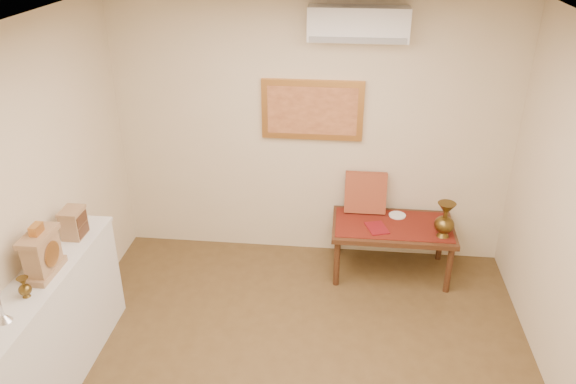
# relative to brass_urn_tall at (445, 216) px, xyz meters

# --- Properties ---
(ceiling) EXTENTS (4.50, 4.50, 0.00)m
(ceiling) POSITION_rel_brass_urn_tall_xyz_m (-1.31, -1.71, 1.93)
(ceiling) COLOR silver
(ceiling) RESTS_ON ground
(wall_back) EXTENTS (4.00, 0.02, 2.70)m
(wall_back) POSITION_rel_brass_urn_tall_xyz_m (-1.31, 0.54, 0.58)
(wall_back) COLOR beige
(wall_back) RESTS_ON ground
(candlestick) EXTENTS (0.11, 0.11, 0.22)m
(candlestick) POSITION_rel_brass_urn_tall_xyz_m (-3.12, -2.10, 0.32)
(candlestick) COLOR silver
(candlestick) RESTS_ON display_ledge
(brass_urn_small) EXTENTS (0.09, 0.09, 0.20)m
(brass_urn_small) POSITION_rel_brass_urn_tall_xyz_m (-3.10, -1.84, 0.31)
(brass_urn_small) COLOR brown
(brass_urn_small) RESTS_ON display_ledge
(table_cloth) EXTENTS (1.14, 0.59, 0.01)m
(table_cloth) POSITION_rel_brass_urn_tall_xyz_m (-0.46, 0.17, -0.22)
(table_cloth) COLOR maroon
(table_cloth) RESTS_ON low_table
(brass_urn_tall) EXTENTS (0.19, 0.19, 0.43)m
(brass_urn_tall) POSITION_rel_brass_urn_tall_xyz_m (0.00, 0.00, 0.00)
(brass_urn_tall) COLOR brown
(brass_urn_tall) RESTS_ON table_cloth
(plate) EXTENTS (0.17, 0.17, 0.01)m
(plate) POSITION_rel_brass_urn_tall_xyz_m (-0.41, 0.35, -0.21)
(plate) COLOR silver
(plate) RESTS_ON table_cloth
(menu) EXTENTS (0.25, 0.29, 0.01)m
(menu) POSITION_rel_brass_urn_tall_xyz_m (-0.62, 0.07, -0.21)
(menu) COLOR maroon
(menu) RESTS_ON table_cloth
(cushion) EXTENTS (0.42, 0.19, 0.43)m
(cushion) POSITION_rel_brass_urn_tall_xyz_m (-0.74, 0.43, -0.00)
(cushion) COLOR maroon
(cushion) RESTS_ON table_cloth
(display_ledge) EXTENTS (0.37, 2.02, 0.98)m
(display_ledge) POSITION_rel_brass_urn_tall_xyz_m (-3.13, -1.71, -0.28)
(display_ledge) COLOR silver
(display_ledge) RESTS_ON floor
(mantel_clock) EXTENTS (0.17, 0.36, 0.41)m
(mantel_clock) POSITION_rel_brass_urn_tall_xyz_m (-3.10, -1.56, 0.38)
(mantel_clock) COLOR #9F7851
(mantel_clock) RESTS_ON display_ledge
(wooden_chest) EXTENTS (0.16, 0.21, 0.24)m
(wooden_chest) POSITION_rel_brass_urn_tall_xyz_m (-3.12, -1.04, 0.33)
(wooden_chest) COLOR #9F7851
(wooden_chest) RESTS_ON display_ledge
(low_table) EXTENTS (1.20, 0.70, 0.55)m
(low_table) POSITION_rel_brass_urn_tall_xyz_m (-0.46, 0.17, -0.29)
(low_table) COLOR #462615
(low_table) RESTS_ON floor
(painting) EXTENTS (1.00, 0.06, 0.60)m
(painting) POSITION_rel_brass_urn_tall_xyz_m (-1.31, 0.52, 0.83)
(painting) COLOR #C3823E
(painting) RESTS_ON wall_back
(ac_unit) EXTENTS (0.90, 0.25, 0.30)m
(ac_unit) POSITION_rel_brass_urn_tall_xyz_m (-0.91, 0.41, 1.67)
(ac_unit) COLOR white
(ac_unit) RESTS_ON wall_back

